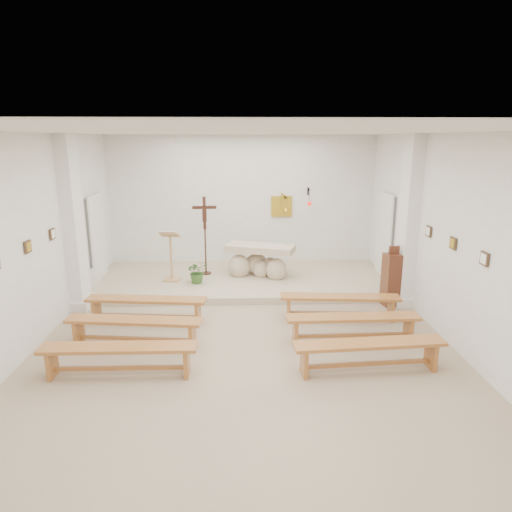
{
  "coord_description": "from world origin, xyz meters",
  "views": [
    {
      "loc": [
        -0.07,
        -7.04,
        3.41
      ],
      "look_at": [
        0.25,
        1.6,
        1.17
      ],
      "focal_mm": 32.0,
      "sensor_mm": 36.0,
      "label": 1
    }
  ],
  "objects_px": {
    "crucifix_stand": "(205,230)",
    "bench_right_second": "(353,322)",
    "bench_right_front": "(340,302)",
    "altar": "(259,263)",
    "bench_right_third": "(369,349)",
    "bench_left_second": "(134,326)",
    "lectern": "(171,256)",
    "bench_left_third": "(119,353)",
    "bench_left_front": "(146,304)",
    "donation_pedestal": "(392,279)"
  },
  "relations": [
    {
      "from": "bench_right_second",
      "to": "bench_right_third",
      "type": "bearing_deg",
      "value": -90.87
    },
    {
      "from": "altar",
      "to": "bench_right_second",
      "type": "bearing_deg",
      "value": -48.43
    },
    {
      "from": "lectern",
      "to": "bench_right_second",
      "type": "xyz_separation_m",
      "value": [
        3.53,
        -3.18,
        -0.39
      ]
    },
    {
      "from": "altar",
      "to": "bench_right_front",
      "type": "xyz_separation_m",
      "value": [
        1.45,
        -2.46,
        -0.11
      ]
    },
    {
      "from": "crucifix_stand",
      "to": "donation_pedestal",
      "type": "relative_size",
      "value": 1.5
    },
    {
      "from": "bench_right_front",
      "to": "bench_right_second",
      "type": "distance_m",
      "value": 1.02
    },
    {
      "from": "lectern",
      "to": "bench_right_front",
      "type": "relative_size",
      "value": 0.53
    },
    {
      "from": "bench_left_second",
      "to": "bench_right_second",
      "type": "bearing_deg",
      "value": 6.63
    },
    {
      "from": "donation_pedestal",
      "to": "bench_left_second",
      "type": "relative_size",
      "value": 0.55
    },
    {
      "from": "bench_left_front",
      "to": "bench_left_third",
      "type": "xyz_separation_m",
      "value": [
        0.0,
        -2.04,
        0.0
      ]
    },
    {
      "from": "bench_left_second",
      "to": "lectern",
      "type": "bearing_deg",
      "value": 93.61
    },
    {
      "from": "altar",
      "to": "bench_left_third",
      "type": "relative_size",
      "value": 0.77
    },
    {
      "from": "lectern",
      "to": "bench_left_second",
      "type": "height_order",
      "value": "lectern"
    },
    {
      "from": "altar",
      "to": "bench_left_second",
      "type": "distance_m",
      "value": 4.14
    },
    {
      "from": "bench_left_second",
      "to": "bench_right_third",
      "type": "xyz_separation_m",
      "value": [
        3.69,
        -1.02,
        0.0
      ]
    },
    {
      "from": "donation_pedestal",
      "to": "bench_right_front",
      "type": "distance_m",
      "value": 1.46
    },
    {
      "from": "bench_left_second",
      "to": "bench_right_third",
      "type": "height_order",
      "value": "same"
    },
    {
      "from": "altar",
      "to": "bench_right_front",
      "type": "distance_m",
      "value": 2.86
    },
    {
      "from": "bench_left_third",
      "to": "crucifix_stand",
      "type": "bearing_deg",
      "value": 79.07
    },
    {
      "from": "bench_right_front",
      "to": "bench_right_third",
      "type": "height_order",
      "value": "same"
    },
    {
      "from": "bench_right_second",
      "to": "bench_left_second",
      "type": "bearing_deg",
      "value": 179.13
    },
    {
      "from": "donation_pedestal",
      "to": "bench_right_second",
      "type": "bearing_deg",
      "value": -134.34
    },
    {
      "from": "bench_right_front",
      "to": "crucifix_stand",
      "type": "bearing_deg",
      "value": 140.31
    },
    {
      "from": "crucifix_stand",
      "to": "bench_right_third",
      "type": "height_order",
      "value": "crucifix_stand"
    },
    {
      "from": "bench_left_second",
      "to": "crucifix_stand",
      "type": "bearing_deg",
      "value": 82.27
    },
    {
      "from": "donation_pedestal",
      "to": "bench_left_third",
      "type": "relative_size",
      "value": 0.56
    },
    {
      "from": "bench_right_third",
      "to": "lectern",
      "type": "bearing_deg",
      "value": 125.78
    },
    {
      "from": "donation_pedestal",
      "to": "bench_left_third",
      "type": "distance_m",
      "value": 5.67
    },
    {
      "from": "bench_left_second",
      "to": "bench_left_third",
      "type": "height_order",
      "value": "same"
    },
    {
      "from": "bench_right_front",
      "to": "bench_right_second",
      "type": "height_order",
      "value": "same"
    },
    {
      "from": "crucifix_stand",
      "to": "bench_right_second",
      "type": "relative_size",
      "value": 0.84
    },
    {
      "from": "altar",
      "to": "bench_right_third",
      "type": "distance_m",
      "value": 4.73
    },
    {
      "from": "bench_left_front",
      "to": "bench_right_second",
      "type": "bearing_deg",
      "value": -9.54
    },
    {
      "from": "altar",
      "to": "donation_pedestal",
      "type": "xyz_separation_m",
      "value": [
        2.69,
        -1.71,
        0.09
      ]
    },
    {
      "from": "bench_right_front",
      "to": "bench_left_front",
      "type": "bearing_deg",
      "value": -175.76
    },
    {
      "from": "lectern",
      "to": "bench_right_front",
      "type": "bearing_deg",
      "value": -23.09
    },
    {
      "from": "altar",
      "to": "bench_right_second",
      "type": "distance_m",
      "value": 3.77
    },
    {
      "from": "lectern",
      "to": "bench_left_front",
      "type": "xyz_separation_m",
      "value": [
        -0.17,
        -2.16,
        -0.39
      ]
    },
    {
      "from": "crucifix_stand",
      "to": "bench_left_second",
      "type": "distance_m",
      "value": 3.9
    },
    {
      "from": "bench_right_third",
      "to": "altar",
      "type": "bearing_deg",
      "value": 103.6
    },
    {
      "from": "bench_left_second",
      "to": "bench_right_third",
      "type": "distance_m",
      "value": 3.83
    },
    {
      "from": "crucifix_stand",
      "to": "bench_left_third",
      "type": "distance_m",
      "value": 4.87
    },
    {
      "from": "bench_right_front",
      "to": "bench_left_third",
      "type": "distance_m",
      "value": 4.22
    },
    {
      "from": "altar",
      "to": "bench_left_second",
      "type": "relative_size",
      "value": 0.76
    },
    {
      "from": "altar",
      "to": "bench_right_front",
      "type": "height_order",
      "value": "altar"
    },
    {
      "from": "donation_pedestal",
      "to": "bench_right_front",
      "type": "xyz_separation_m",
      "value": [
        -1.24,
        -0.75,
        -0.2
      ]
    },
    {
      "from": "bench_right_front",
      "to": "bench_right_third",
      "type": "distance_m",
      "value": 2.04
    },
    {
      "from": "altar",
      "to": "bench_right_third",
      "type": "bearing_deg",
      "value": -53.19
    },
    {
      "from": "bench_left_front",
      "to": "bench_right_third",
      "type": "relative_size",
      "value": 1.0
    },
    {
      "from": "bench_left_second",
      "to": "bench_right_second",
      "type": "xyz_separation_m",
      "value": [
        3.69,
        0.0,
        0.0
      ]
    }
  ]
}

